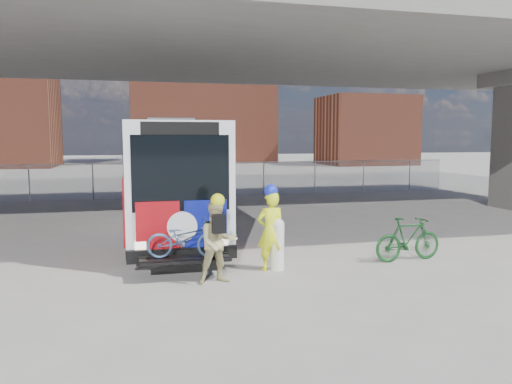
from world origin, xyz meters
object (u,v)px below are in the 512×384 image
object	(u,v)px
bollard	(277,242)
cyclist_hivis	(271,229)
cyclist_tan	(218,241)
bus	(164,168)
bike_parked	(408,239)

from	to	relation	value
bollard	cyclist_hivis	xyz separation A→B (m)	(-0.17, 0.00, 0.33)
bollard	cyclist_tan	size ratio (longest dim) A/B	0.64
bollard	bus	bearing A→B (deg)	109.40
bollard	bike_parked	world-z (taller)	bollard
bus	bike_parked	distance (m)	8.67
bus	cyclist_hivis	xyz separation A→B (m)	(2.06, -6.33, -1.11)
cyclist_hivis	cyclist_tan	xyz separation A→B (m)	(-1.40, -0.75, -0.07)
bus	bollard	distance (m)	6.86
cyclist_hivis	bike_parked	world-z (taller)	cyclist_hivis
bus	cyclist_hivis	size ratio (longest dim) A/B	6.27
bike_parked	cyclist_tan	bearing A→B (deg)	93.99
cyclist_hivis	cyclist_tan	size ratio (longest dim) A/B	1.05
bollard	bike_parked	bearing A→B (deg)	0.00
bollard	cyclist_hivis	world-z (taller)	cyclist_hivis
cyclist_hivis	cyclist_tan	distance (m)	1.59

